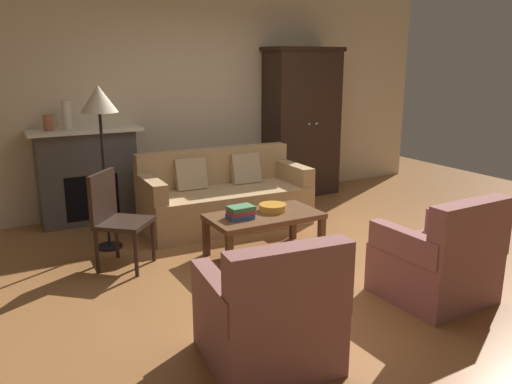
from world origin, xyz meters
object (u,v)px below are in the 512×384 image
(couch, at_px, (224,198))
(armchair_near_right, at_px, (439,262))
(coffee_table, at_px, (264,219))
(floor_lamp, at_px, (99,109))
(side_chair_wooden, at_px, (115,214))
(armchair_near_left, at_px, (270,318))
(mantel_vase_terracotta, at_px, (48,123))
(armoire, at_px, (302,122))
(mantel_vase_cream, at_px, (66,115))
(fireplace, at_px, (88,175))
(book_stack, at_px, (241,212))
(fruit_bowl, at_px, (273,208))

(couch, distance_m, armchair_near_right, 2.68)
(couch, relative_size, coffee_table, 1.77)
(floor_lamp, bearing_deg, side_chair_wooden, -95.06)
(couch, distance_m, armchair_near_left, 2.91)
(mantel_vase_terracotta, distance_m, side_chair_wooden, 1.69)
(armoire, relative_size, couch, 1.05)
(mantel_vase_cream, height_order, armchair_near_left, mantel_vase_cream)
(fireplace, distance_m, mantel_vase_cream, 0.73)
(armoire, relative_size, armchair_near_right, 2.33)
(fireplace, height_order, coffee_table, fireplace)
(fireplace, relative_size, mantel_vase_cream, 3.94)
(book_stack, bearing_deg, fruit_bowl, 8.33)
(armoire, height_order, book_stack, armoire)
(fireplace, relative_size, armchair_near_right, 1.43)
(fruit_bowl, distance_m, book_stack, 0.39)
(armoire, height_order, floor_lamp, armoire)
(coffee_table, distance_m, mantel_vase_terracotta, 2.67)
(armchair_near_left, bearing_deg, book_stack, 68.64)
(coffee_table, bearing_deg, couch, 86.07)
(mantel_vase_terracotta, bearing_deg, floor_lamp, -70.08)
(side_chair_wooden, bearing_deg, book_stack, -20.92)
(couch, distance_m, side_chair_wooden, 1.59)
(side_chair_wooden, bearing_deg, fireplace, 87.32)
(fruit_bowl, height_order, mantel_vase_terracotta, mantel_vase_terracotta)
(armchair_near_left, bearing_deg, armoire, 53.78)
(mantel_vase_terracotta, bearing_deg, armchair_near_right, -55.21)
(couch, distance_m, floor_lamp, 1.77)
(fireplace, distance_m, couch, 1.63)
(couch, height_order, coffee_table, couch)
(mantel_vase_terracotta, height_order, floor_lamp, floor_lamp)
(fireplace, height_order, armoire, armoire)
(couch, relative_size, armchair_near_right, 2.21)
(mantel_vase_cream, distance_m, side_chair_wooden, 1.70)
(side_chair_wooden, bearing_deg, armchair_near_right, -42.83)
(armoire, xyz_separation_m, mantel_vase_terracotta, (-3.33, 0.06, 0.18))
(armoire, relative_size, armchair_near_left, 2.33)
(armchair_near_right, xyz_separation_m, side_chair_wooden, (-2.09, 1.93, 0.20))
(armchair_near_left, relative_size, armchair_near_right, 1.00)
(armoire, bearing_deg, mantel_vase_cream, 178.90)
(book_stack, xyz_separation_m, mantel_vase_terracotta, (-1.39, 1.93, 0.73))
(armoire, xyz_separation_m, book_stack, (-1.94, -1.87, -0.55))
(fruit_bowl, bearing_deg, couch, 92.83)
(coffee_table, relative_size, floor_lamp, 0.67)
(fireplace, bearing_deg, book_stack, -62.46)
(armoire, distance_m, book_stack, 2.75)
(fireplace, bearing_deg, armoire, -1.51)
(armchair_near_right, bearing_deg, armchair_near_left, -175.12)
(fireplace, xyz_separation_m, couch, (1.35, -0.86, -0.25))
(coffee_table, height_order, fruit_bowl, fruit_bowl)
(armoire, distance_m, fruit_bowl, 2.45)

